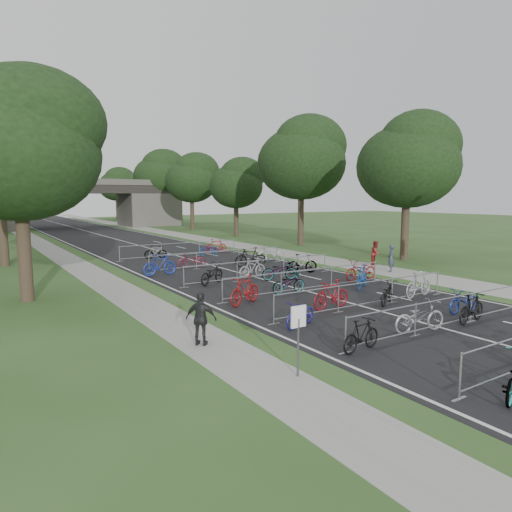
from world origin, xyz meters
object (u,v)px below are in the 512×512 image
at_px(park_sign, 298,328).
at_px(pedestrian_c, 201,319).
at_px(pedestrian_a, 391,258).
at_px(pedestrian_b, 376,253).
at_px(overpass_bridge, 73,204).

distance_m(park_sign, pedestrian_c, 3.67).
height_order(pedestrian_a, pedestrian_b, pedestrian_a).
relative_size(overpass_bridge, pedestrian_c, 18.92).
height_order(overpass_bridge, park_sign, overpass_bridge).
height_order(overpass_bridge, pedestrian_b, overpass_bridge).
bearing_deg(pedestrian_c, pedestrian_b, -109.79).
distance_m(overpass_bridge, pedestrian_b, 50.72).
relative_size(overpass_bridge, park_sign, 16.99).
relative_size(park_sign, pedestrian_c, 1.11).
xyz_separation_m(overpass_bridge, park_sign, (-6.80, -62.00, -2.27)).
height_order(pedestrian_b, pedestrian_c, pedestrian_c).
xyz_separation_m(overpass_bridge, pedestrian_c, (-7.77, -58.49, -2.71)).
xyz_separation_m(park_sign, pedestrian_a, (14.64, 9.75, -0.44)).
bearing_deg(pedestrian_c, overpass_bridge, -54.46).
bearing_deg(pedestrian_c, pedestrian_a, -115.11).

